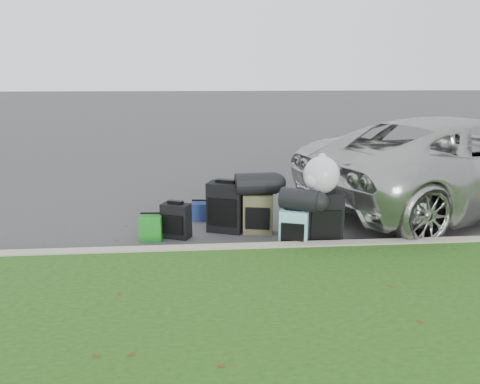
{
  "coord_description": "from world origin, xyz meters",
  "views": [
    {
      "loc": [
        -0.67,
        -6.62,
        2.28
      ],
      "look_at": [
        -0.1,
        0.2,
        0.55
      ],
      "focal_mm": 35.0,
      "sensor_mm": 36.0,
      "label": 1
    }
  ],
  "objects": [
    {
      "name": "duffel_right",
      "position": [
        0.61,
        -0.77,
        0.67
      ],
      "size": [
        0.59,
        0.52,
        0.29
      ],
      "primitive_type": "cylinder",
      "rotation": [
        0.0,
        1.57,
        -0.56
      ],
      "color": "black",
      "rests_on": "suitcase_teal"
    },
    {
      "name": "suitcase_large_black_left",
      "position": [
        -0.33,
        0.02,
        0.37
      ],
      "size": [
        0.59,
        0.47,
        0.74
      ],
      "primitive_type": "cube",
      "rotation": [
        0.0,
        0.0,
        -0.37
      ],
      "color": "black",
      "rests_on": "ground"
    },
    {
      "name": "tote_navy",
      "position": [
        -0.72,
        0.6,
        0.14
      ],
      "size": [
        0.29,
        0.24,
        0.29
      ],
      "primitive_type": "cube",
      "rotation": [
        0.0,
        0.0,
        -0.13
      ],
      "color": "navy",
      "rests_on": "ground"
    },
    {
      "name": "trash_bag",
      "position": [
        0.92,
        -0.64,
        0.97
      ],
      "size": [
        0.48,
        0.48,
        0.48
      ],
      "primitive_type": "sphere",
      "color": "silver",
      "rests_on": "suitcase_large_black_right"
    },
    {
      "name": "curb",
      "position": [
        0.0,
        -1.0,
        0.07
      ],
      "size": [
        120.0,
        0.18,
        0.15
      ],
      "primitive_type": "cube",
      "color": "#9E937F",
      "rests_on": "ground"
    },
    {
      "name": "suitcase_olive",
      "position": [
        0.14,
        -0.1,
        0.29
      ],
      "size": [
        0.47,
        0.34,
        0.59
      ],
      "primitive_type": "cube",
      "rotation": [
        0.0,
        0.0,
        -0.18
      ],
      "color": "#404128",
      "rests_on": "ground"
    },
    {
      "name": "duffel_left",
      "position": [
        0.1,
        -0.1,
        0.75
      ],
      "size": [
        0.61,
        0.36,
        0.32
      ],
      "primitive_type": "cylinder",
      "rotation": [
        0.0,
        1.57,
        0.07
      ],
      "color": "black",
      "rests_on": "suitcase_olive"
    },
    {
      "name": "ground",
      "position": [
        0.0,
        0.0,
        0.0
      ],
      "size": [
        120.0,
        120.0,
        0.0
      ],
      "primitive_type": "plane",
      "color": "#383535",
      "rests_on": "ground"
    },
    {
      "name": "suitcase_large_black_right",
      "position": [
        0.97,
        -0.66,
        0.37
      ],
      "size": [
        0.5,
        0.32,
        0.73
      ],
      "primitive_type": "cube",
      "rotation": [
        0.0,
        0.0,
        -0.05
      ],
      "color": "black",
      "rests_on": "ground"
    },
    {
      "name": "suitcase_small_black",
      "position": [
        -1.05,
        -0.2,
        0.25
      ],
      "size": [
        0.45,
        0.36,
        0.5
      ],
      "primitive_type": "cube",
      "rotation": [
        0.0,
        0.0,
        -0.42
      ],
      "color": "black",
      "rests_on": "ground"
    },
    {
      "name": "tote_green",
      "position": [
        -1.4,
        -0.26,
        0.17
      ],
      "size": [
        0.32,
        0.26,
        0.35
      ],
      "primitive_type": "cube",
      "rotation": [
        0.0,
        0.0,
        -0.06
      ],
      "color": "#1C801F",
      "rests_on": "ground"
    },
    {
      "name": "suitcase_teal",
      "position": [
        0.54,
        -0.77,
        0.27
      ],
      "size": [
        0.42,
        0.33,
        0.53
      ],
      "primitive_type": "cube",
      "rotation": [
        0.0,
        0.0,
        -0.34
      ],
      "color": "#62B0B5",
      "rests_on": "ground"
    },
    {
      "name": "suv",
      "position": [
        3.8,
        0.95,
        0.79
      ],
      "size": [
        6.23,
        4.32,
        1.58
      ],
      "primitive_type": "imported",
      "rotation": [
        0.0,
        0.0,
        1.9
      ],
      "color": "#B7B7B2",
      "rests_on": "ground"
    }
  ]
}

